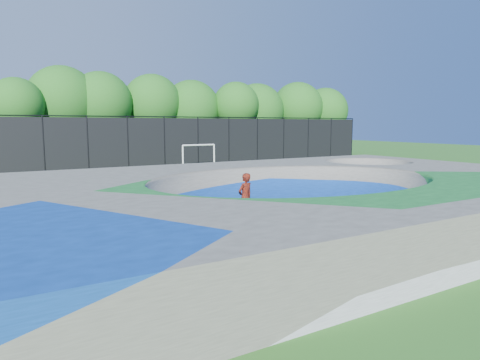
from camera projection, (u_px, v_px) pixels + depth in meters
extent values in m
plane|color=#27641C|center=(295.00, 218.00, 15.57)|extent=(120.00, 120.00, 0.00)
cube|color=gray|center=(296.00, 198.00, 15.47)|extent=(22.00, 14.00, 1.50)
imported|color=#A9260D|center=(245.00, 198.00, 14.87)|extent=(0.71, 0.55, 1.72)
cube|color=black|center=(245.00, 221.00, 14.97)|extent=(0.81, 0.46, 0.05)
cylinder|color=white|center=(183.00, 157.00, 32.69)|extent=(0.12, 0.12, 1.80)
cylinder|color=white|center=(214.00, 156.00, 34.05)|extent=(0.12, 0.12, 1.80)
cylinder|color=white|center=(199.00, 145.00, 33.25)|extent=(2.69, 0.12, 0.12)
cylinder|color=black|center=(44.00, 144.00, 30.16)|extent=(0.09, 0.09, 4.00)
cylinder|color=black|center=(88.00, 143.00, 31.68)|extent=(0.09, 0.09, 4.00)
cylinder|color=black|center=(128.00, 142.00, 33.20)|extent=(0.09, 0.09, 4.00)
cylinder|color=black|center=(165.00, 142.00, 34.72)|extent=(0.09, 0.09, 4.00)
cylinder|color=black|center=(198.00, 141.00, 36.25)|extent=(0.09, 0.09, 4.00)
cylinder|color=black|center=(229.00, 140.00, 37.77)|extent=(0.09, 0.09, 4.00)
cylinder|color=black|center=(257.00, 140.00, 39.29)|extent=(0.09, 0.09, 4.00)
cylinder|color=black|center=(284.00, 139.00, 40.81)|extent=(0.09, 0.09, 4.00)
cylinder|color=black|center=(308.00, 139.00, 42.33)|extent=(0.09, 0.09, 4.00)
cylinder|color=black|center=(331.00, 138.00, 43.85)|extent=(0.09, 0.09, 4.00)
cylinder|color=black|center=(352.00, 138.00, 45.37)|extent=(0.09, 0.09, 4.00)
cube|color=black|center=(128.00, 142.00, 33.20)|extent=(48.00, 0.03, 3.80)
cylinder|color=black|center=(127.00, 116.00, 32.94)|extent=(48.00, 0.08, 0.08)
cylinder|color=#422D21|center=(19.00, 147.00, 32.95)|extent=(0.44, 0.44, 3.36)
sphere|color=#20681B|center=(16.00, 104.00, 32.53)|extent=(4.11, 4.11, 4.11)
cylinder|color=#422D21|center=(65.00, 146.00, 36.40)|extent=(0.44, 0.44, 3.12)
sphere|color=#20681B|center=(62.00, 101.00, 35.91)|extent=(5.90, 5.90, 5.90)
cylinder|color=#422D21|center=(102.00, 145.00, 37.67)|extent=(0.44, 0.44, 3.19)
sphere|color=#20681B|center=(101.00, 103.00, 37.20)|extent=(5.46, 5.46, 5.46)
cylinder|color=#422D21|center=(153.00, 143.00, 40.44)|extent=(0.44, 0.44, 3.33)
sphere|color=#20681B|center=(152.00, 103.00, 39.96)|extent=(5.40, 5.40, 5.40)
cylinder|color=#422D21|center=(192.00, 145.00, 42.40)|extent=(0.44, 0.44, 2.79)
sphere|color=#20681B|center=(192.00, 109.00, 41.95)|extent=(5.62, 5.62, 5.62)
cylinder|color=#422D21|center=(236.00, 140.00, 42.85)|extent=(0.44, 0.44, 3.57)
sphere|color=#20681B|center=(236.00, 105.00, 42.40)|extent=(4.58, 4.58, 4.58)
cylinder|color=#422D21|center=(257.00, 144.00, 45.80)|extent=(0.44, 0.44, 2.62)
sphere|color=#20681B|center=(257.00, 111.00, 45.35)|extent=(5.79, 5.79, 5.79)
cylinder|color=#422D21|center=(297.00, 141.00, 47.85)|extent=(0.44, 0.44, 3.12)
sphere|color=#20681B|center=(297.00, 108.00, 47.38)|extent=(5.62, 5.62, 5.62)
cylinder|color=#422D21|center=(324.00, 141.00, 49.45)|extent=(0.44, 0.44, 2.99)
sphere|color=#20681B|center=(325.00, 111.00, 49.01)|extent=(5.21, 5.21, 5.21)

